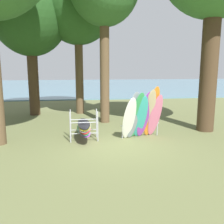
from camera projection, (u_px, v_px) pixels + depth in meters
The scene contains 5 objects.
ground_plane at pixel (114, 146), 9.45m from camera, with size 80.00×80.00×0.00m, color #60663D.
lake_water at pixel (86, 85), 40.22m from camera, with size 80.00×36.00×0.10m, color slate.
tree_mid_behind at pixel (29, 11), 14.57m from camera, with size 4.68×4.68×9.02m.
leaning_board_pile at pixel (143, 115), 10.21m from camera, with size 1.87×1.21×2.25m.
board_storage_rack at pixel (84, 127), 10.16m from camera, with size 1.15×2.13×1.25m.
Camera 1 is at (-1.34, -8.96, 2.98)m, focal length 39.34 mm.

